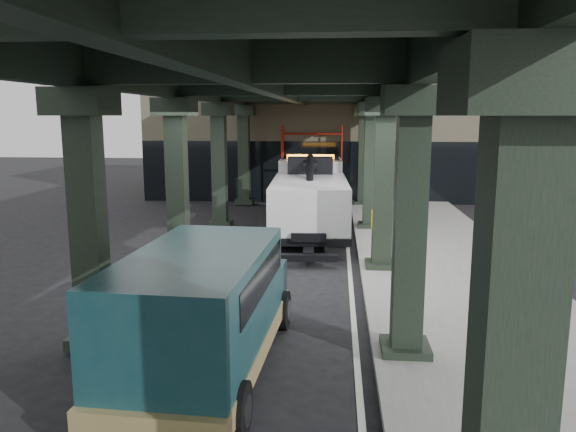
% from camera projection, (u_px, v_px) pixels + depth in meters
% --- Properties ---
extents(ground, '(90.00, 90.00, 0.00)m').
position_uv_depth(ground, '(286.00, 290.00, 14.69)').
color(ground, black).
rests_on(ground, ground).
extents(sidewalk, '(5.00, 40.00, 0.15)m').
position_uv_depth(sidewalk, '(447.00, 271.00, 16.25)').
color(sidewalk, gray).
rests_on(sidewalk, ground).
extents(lane_stripe, '(0.12, 38.00, 0.01)m').
position_uv_depth(lane_stripe, '(350.00, 271.00, 16.50)').
color(lane_stripe, silver).
rests_on(lane_stripe, ground).
extents(viaduct, '(7.40, 32.00, 6.40)m').
position_uv_depth(viaduct, '(278.00, 81.00, 15.72)').
color(viaduct, black).
rests_on(viaduct, ground).
extents(building, '(22.00, 10.00, 8.00)m').
position_uv_depth(building, '(350.00, 124.00, 33.43)').
color(building, '#C6B793').
rests_on(building, ground).
extents(scaffolding, '(3.08, 0.88, 4.00)m').
position_uv_depth(scaffolding, '(312.00, 163.00, 28.68)').
color(scaffolding, '#AD1D0D').
rests_on(scaffolding, ground).
extents(tow_truck, '(3.07, 9.38, 3.04)m').
position_uv_depth(tow_truck, '(310.00, 194.00, 21.83)').
color(tow_truck, black).
rests_on(tow_truck, ground).
extents(towed_van, '(2.54, 5.78, 2.30)m').
position_uv_depth(towed_van, '(205.00, 308.00, 9.65)').
color(towed_van, '#11363C').
rests_on(towed_van, ground).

